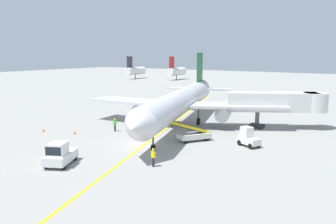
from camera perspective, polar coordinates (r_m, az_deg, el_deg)
name	(u,v)px	position (r m, az deg, el deg)	size (l,w,h in m)	color
ground_plane	(139,145)	(36.76, -5.00, -5.66)	(300.00, 300.00, 0.00)	gray
taxi_line_yellow	(158,134)	(41.18, -1.71, -3.88)	(0.30, 80.00, 0.01)	yellow
airliner	(181,102)	(45.35, 2.27, 1.82)	(27.74, 34.59, 10.10)	silver
jet_bridge	(282,102)	(46.48, 19.17, 1.62)	(12.42, 8.49, 4.85)	silver
pushback_tug	(60,154)	(31.43, -18.29, -7.02)	(3.31, 4.07, 2.20)	silver
baggage_tug_near_wing	(248,138)	(36.87, 13.75, -4.38)	(2.73, 2.22, 2.10)	silver
belt_loader_forward_hold	(193,134)	(38.03, 4.42, -3.90)	(3.86, 4.83, 2.59)	silver
ground_crew_marshaller	(153,157)	(29.51, -2.57, -7.79)	(0.36, 0.24, 1.70)	#26262D
ground_crew_wing_walker	(115,124)	(43.10, -9.20, -2.14)	(0.36, 0.24, 1.70)	#26262D
safety_cone_nose_left	(160,114)	(53.59, -1.41, -0.34)	(0.36, 0.36, 0.44)	orange
safety_cone_nose_right	(75,133)	(42.77, -15.92, -3.45)	(0.36, 0.36, 0.44)	orange
safety_cone_wingtip_left	(43,130)	(45.35, -20.81, -2.96)	(0.36, 0.36, 0.44)	orange
distant_aircraft_far_left	(135,70)	(131.83, -5.71, 7.19)	(3.00, 10.10, 8.80)	silver
distant_aircraft_mid_left	(176,71)	(126.02, 1.46, 7.10)	(3.00, 10.10, 8.80)	silver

